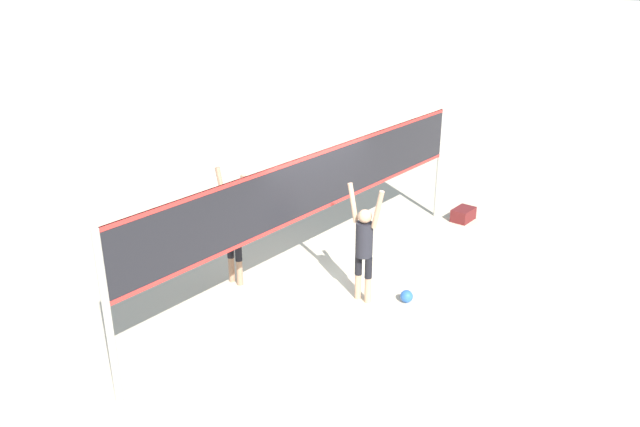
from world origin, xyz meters
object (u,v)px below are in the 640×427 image
Objects in this scene: player_spiker at (364,243)px; player_blocker at (233,226)px; volleyball_net at (320,189)px; gear_bag at (463,214)px; volleyball at (407,296)px.

player_spiker is 0.97× the size of player_blocker.
volleyball_net is at bearing 0.30° from player_spiker.
volleyball_net is at bearing 172.01° from gear_bag.
player_spiker is at bearing 123.47° from volleyball.
volleyball is at bearing -75.11° from volleyball_net.
player_spiker is at bearing -89.70° from volleyball_net.
volleyball_net is 4.12× the size of player_spiker.
player_blocker is 5.51m from gear_bag.
player_blocker is at bearing 23.72° from player_spiker.
player_blocker is (-0.91, 2.08, 0.04)m from player_spiker.
player_spiker reaches higher than volleyball.
volleyball is (0.40, -1.52, -1.66)m from volleyball_net.
player_blocker is 3.80× the size of gear_bag.
player_spiker reaches higher than gear_bag.
volleyball is at bearing -146.53° from player_spiker.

